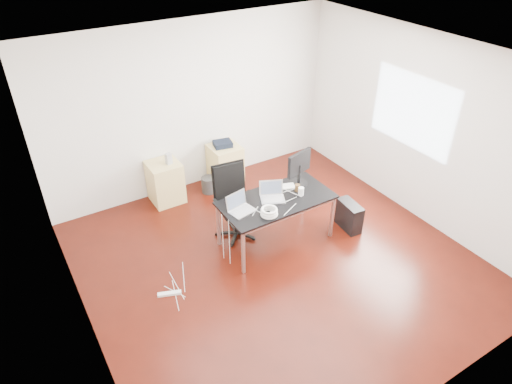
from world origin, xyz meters
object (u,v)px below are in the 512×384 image
office_chair (233,198)px  filing_cabinet_right (225,164)px  desk (276,202)px  filing_cabinet_left (165,182)px  pc_tower (349,216)px

office_chair → filing_cabinet_right: (0.57, 1.32, -0.26)m
desk → office_chair: size_ratio=1.48×
desk → filing_cabinet_left: 2.09m
desk → office_chair: (-0.41, 0.51, -0.07)m
filing_cabinet_left → pc_tower: size_ratio=1.56×
desk → office_chair: bearing=129.1°
filing_cabinet_left → pc_tower: (2.06, -2.16, -0.13)m
office_chair → pc_tower: (1.53, -0.84, -0.39)m
pc_tower → desk: bearing=169.3°
filing_cabinet_left → filing_cabinet_right: (1.11, 0.00, 0.00)m
desk → filing_cabinet_right: (0.16, 1.83, -0.33)m
filing_cabinet_right → filing_cabinet_left: bearing=180.0°
office_chair → desk: bearing=-44.1°
office_chair → filing_cabinet_left: size_ratio=1.54×
desk → filing_cabinet_right: 1.87m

